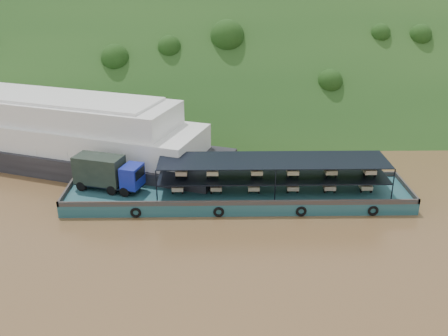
{
  "coord_description": "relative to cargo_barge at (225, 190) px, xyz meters",
  "views": [
    {
      "loc": [
        -2.8,
        -44.53,
        22.94
      ],
      "look_at": [
        -2.0,
        3.0,
        3.2
      ],
      "focal_mm": 40.0,
      "sensor_mm": 36.0,
      "label": 1
    }
  ],
  "objects": [
    {
      "name": "ground",
      "position": [
        1.91,
        -1.88,
        -1.18
      ],
      "size": [
        160.0,
        160.0,
        0.0
      ],
      "primitive_type": "plane",
      "color": "brown",
      "rests_on": "ground"
    },
    {
      "name": "cargo_barge",
      "position": [
        0.0,
        0.0,
        0.0
      ],
      "size": [
        35.0,
        7.18,
        4.76
      ],
      "color": "#16474D",
      "rests_on": "ground"
    },
    {
      "name": "hillside",
      "position": [
        1.91,
        34.12,
        -1.18
      ],
      "size": [
        140.0,
        39.6,
        39.6
      ],
      "primitive_type": "cube",
      "rotation": [
        0.79,
        0.0,
        0.0
      ],
      "color": "#173C16",
      "rests_on": "ground"
    },
    {
      "name": "passenger_ferry",
      "position": [
        -19.64,
        11.0,
        2.45
      ],
      "size": [
        42.47,
        23.91,
        8.39
      ],
      "rotation": [
        0.0,
        0.0,
        -0.35
      ],
      "color": "black",
      "rests_on": "ground"
    }
  ]
}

